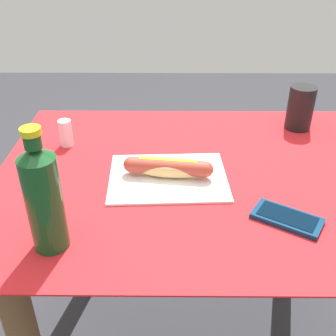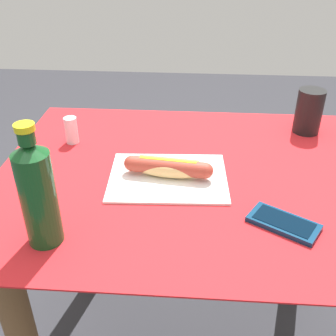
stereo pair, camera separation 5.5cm
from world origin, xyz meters
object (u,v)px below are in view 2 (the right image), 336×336
salt_shaker (71,130)px  drinking_cup (309,111)px  cell_phone (284,223)px  hot_dog (168,167)px  soda_bottle (38,193)px

salt_shaker → drinking_cup: bearing=9.9°
cell_phone → drinking_cup: (0.14, 0.46, 0.06)m
hot_dog → drinking_cup: size_ratio=1.68×
hot_dog → soda_bottle: (-0.23, -0.24, 0.08)m
hot_dog → cell_phone: 0.30m
hot_dog → cell_phone: bearing=-32.9°
hot_dog → soda_bottle: bearing=-132.9°
soda_bottle → drinking_cup: bearing=40.7°
hot_dog → drinking_cup: (0.40, 0.29, 0.03)m
soda_bottle → hot_dog: bearing=47.1°
hot_dog → salt_shaker: bearing=149.3°
hot_dog → salt_shaker: (-0.29, 0.17, 0.01)m
salt_shaker → hot_dog: bearing=-30.7°
cell_phone → soda_bottle: size_ratio=0.62×
cell_phone → drinking_cup: 0.48m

